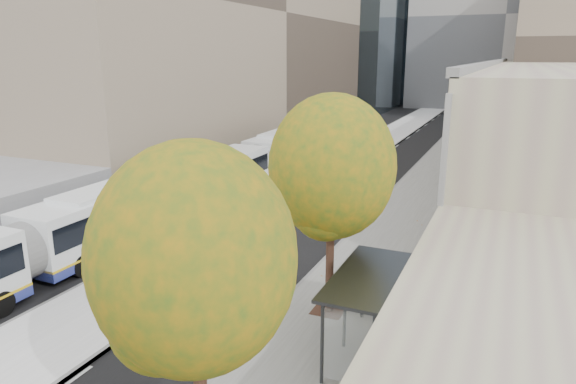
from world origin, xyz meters
The scene contains 11 objects.
bus_platform centered at (-3.88, 35.00, 0.07)m, with size 4.25×150.00×0.15m, color silver.
sidewalk centered at (4.12, 35.00, 0.04)m, with size 4.75×150.00×0.08m, color slate.
building_midrise centered at (-22.50, 41.00, 12.50)m, with size 24.00×46.00×25.00m, color gray.
building_far_block centered at (6.00, 96.00, 15.00)m, with size 30.00×18.00×30.00m, color #ABA59E.
bus_shelter centered at (5.69, 10.96, 2.19)m, with size 1.90×4.40×2.53m.
tree_b centered at (3.60, 5.00, 5.04)m, with size 4.00×4.00×6.97m.
tree_c centered at (3.60, 13.00, 5.25)m, with size 4.20×4.20×7.28m.
bus_near centered at (-7.81, 11.20, 1.53)m, with size 2.63×16.84×2.80m.
bus_far centered at (-7.17, 29.54, 1.63)m, with size 3.02×17.91×2.98m.
cyclist centered at (0.12, 9.62, 0.80)m, with size 0.62×1.68×2.15m.
distant_car centered at (-7.39, 46.19, 0.67)m, with size 1.59×3.96×1.35m, color silver.
Camera 1 is at (8.93, -2.61, 8.79)m, focal length 32.00 mm.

